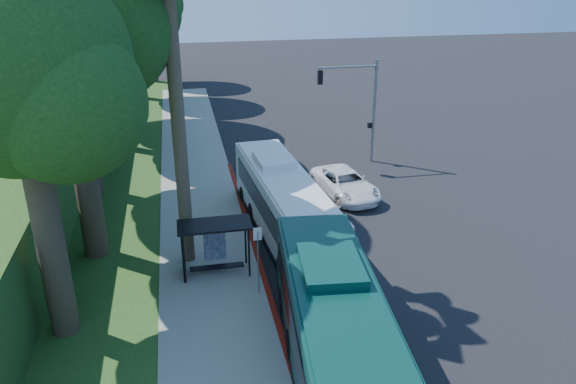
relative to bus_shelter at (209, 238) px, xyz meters
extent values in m
plane|color=black|center=(7.26, 2.86, -1.81)|extent=(140.00, 140.00, 0.00)
cube|color=gray|center=(-0.04, 2.86, -1.75)|extent=(4.50, 70.00, 0.12)
cube|color=maroon|center=(2.26, -1.14, -1.74)|extent=(0.25, 30.00, 0.13)
cube|color=#234719|center=(-5.74, 7.86, -1.78)|extent=(8.00, 70.00, 0.06)
cube|color=black|center=(0.26, -0.14, 0.69)|extent=(3.20, 1.50, 0.10)
cube|color=black|center=(-1.19, -0.14, -0.61)|extent=(0.06, 1.30, 2.20)
cube|color=navy|center=(0.26, 0.56, -0.56)|extent=(1.00, 0.12, 1.70)
cube|color=black|center=(0.26, -0.24, -1.36)|extent=(2.40, 0.40, 0.06)
cube|color=black|center=(-1.14, 0.46, -0.61)|extent=(0.08, 0.08, 2.40)
cube|color=black|center=(1.66, 0.46, -0.61)|extent=(0.08, 0.08, 2.40)
cube|color=black|center=(-1.14, -0.74, -0.61)|extent=(0.08, 0.08, 2.40)
cube|color=black|center=(1.66, -0.74, -0.61)|extent=(0.08, 0.08, 2.40)
cylinder|color=gray|center=(1.86, -2.14, -0.31)|extent=(0.06, 0.06, 3.00)
cube|color=white|center=(1.86, -2.14, 1.09)|extent=(0.35, 0.04, 0.55)
cylinder|color=gray|center=(12.06, 12.86, 1.69)|extent=(0.20, 0.20, 7.00)
cylinder|color=gray|center=(10.06, 12.86, 4.79)|extent=(4.00, 0.14, 0.14)
cube|color=black|center=(8.26, 12.86, 4.19)|extent=(0.30, 0.30, 0.90)
cube|color=black|center=(11.81, 12.86, 0.79)|extent=(0.25, 0.25, 0.35)
cylinder|color=#4C3F2D|center=(-0.94, 1.36, 4.69)|extent=(0.60, 0.60, 13.00)
cylinder|color=#382B1E|center=(-5.24, 2.86, 3.44)|extent=(1.10, 1.10, 10.50)
sphere|color=#113E13|center=(-3.64, 1.66, 8.69)|extent=(5.60, 5.60, 5.60)
sphere|color=#113E13|center=(-6.64, 4.26, 8.99)|extent=(5.20, 5.20, 5.20)
cylinder|color=#382B1E|center=(-6.24, 10.86, 4.14)|extent=(1.18, 1.18, 11.90)
cylinder|color=#382B1E|center=(-4.74, 18.86, 3.09)|extent=(1.06, 1.06, 9.80)
sphere|color=#113E13|center=(-3.06, 17.60, 7.99)|extent=(5.88, 5.88, 5.88)
sphere|color=#113E13|center=(-6.21, 20.33, 8.27)|extent=(5.46, 5.46, 5.46)
cylinder|color=#382B1E|center=(-6.74, 26.86, 3.79)|extent=(1.14, 1.14, 11.20)
cylinder|color=#382B1E|center=(-4.24, 34.86, 2.74)|extent=(1.02, 1.02, 9.10)
sphere|color=#113E13|center=(-2.64, 33.66, 7.29)|extent=(5.60, 5.60, 5.60)
cylinder|color=#382B1E|center=(-3.24, 42.86, 2.39)|extent=(0.98, 0.98, 8.40)
sphere|color=#113E13|center=(-1.84, 41.81, 6.59)|extent=(4.90, 4.90, 4.90)
sphere|color=#113E13|center=(-4.47, 44.08, 6.83)|extent=(4.55, 4.55, 4.55)
cylinder|color=#382B1E|center=(-5.74, -3.14, 2.74)|extent=(1.02, 1.02, 9.10)
sphere|color=#113E13|center=(-5.74, -3.14, 8.33)|extent=(7.20, 7.20, 7.20)
sphere|color=#113E13|center=(-4.30, -4.22, 7.29)|extent=(5.04, 5.04, 5.04)
cube|color=white|center=(3.96, 2.99, -0.02)|extent=(3.48, 12.21, 2.86)
cube|color=black|center=(3.96, 2.99, -1.51)|extent=(3.51, 12.27, 0.35)
cube|color=black|center=(3.92, 3.49, 0.25)|extent=(3.34, 9.57, 1.10)
cube|color=black|center=(4.42, -2.96, 0.20)|extent=(2.26, 0.29, 1.41)
cube|color=black|center=(3.50, 8.95, 0.30)|extent=(2.05, 0.28, 1.00)
cube|color=#19E533|center=(4.42, -2.97, 1.16)|extent=(1.67, 0.23, 0.28)
cube|color=white|center=(3.96, 2.99, 1.46)|extent=(3.23, 11.59, 0.12)
cube|color=white|center=(3.80, 5.00, 1.63)|extent=(1.98, 2.64, 0.35)
cylinder|color=black|center=(3.10, -0.94, -1.30)|extent=(0.38, 1.02, 1.00)
cylinder|color=black|center=(5.41, -0.76, -1.30)|extent=(0.38, 1.02, 1.00)
cylinder|color=black|center=(2.45, 7.47, -1.30)|extent=(0.38, 1.02, 1.00)
cylinder|color=black|center=(4.76, 7.65, -1.30)|extent=(0.38, 1.02, 1.00)
cube|color=#09342E|center=(3.46, -8.84, 0.16)|extent=(4.08, 13.53, 3.16)
cube|color=black|center=(3.51, -8.28, 0.47)|extent=(3.87, 10.62, 1.22)
cube|color=black|center=(4.08, -2.26, 0.52)|extent=(2.27, 0.35, 1.11)
cube|color=#09342E|center=(3.46, -8.84, 1.80)|extent=(3.79, 12.84, 0.13)
cube|color=#09342E|center=(3.67, -6.63, 1.99)|extent=(2.24, 2.95, 0.39)
cylinder|color=black|center=(2.66, -3.68, -1.25)|extent=(0.44, 1.14, 1.11)
cylinder|color=black|center=(5.21, -3.92, -1.25)|extent=(0.44, 1.14, 1.11)
imported|color=white|center=(8.52, 7.37, -1.05)|extent=(3.46, 5.83, 1.52)
camera|label=1|loc=(-0.93, -22.16, 11.51)|focal=35.00mm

